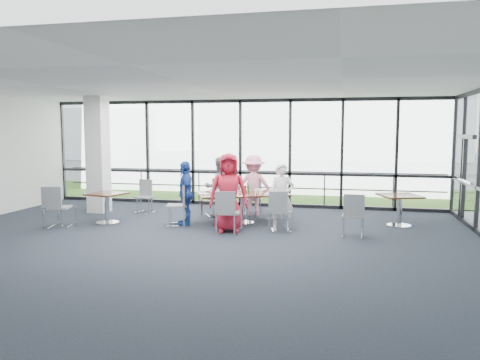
% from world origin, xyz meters
% --- Properties ---
extents(floor, '(12.00, 10.00, 0.02)m').
position_xyz_m(floor, '(0.00, 0.00, -0.01)').
color(floor, '#1B232B').
rests_on(floor, ground).
extents(ceiling, '(12.00, 10.00, 0.04)m').
position_xyz_m(ceiling, '(0.00, 0.00, 3.20)').
color(ceiling, silver).
rests_on(ceiling, ground).
extents(wall_front, '(12.00, 0.10, 3.20)m').
position_xyz_m(wall_front, '(0.00, -5.00, 1.60)').
color(wall_front, silver).
rests_on(wall_front, ground).
extents(curtain_wall_back, '(12.00, 0.10, 3.20)m').
position_xyz_m(curtain_wall_back, '(0.00, 5.00, 1.60)').
color(curtain_wall_back, white).
rests_on(curtain_wall_back, ground).
extents(exit_door, '(0.12, 1.60, 2.10)m').
position_xyz_m(exit_door, '(6.00, 3.75, 1.05)').
color(exit_door, black).
rests_on(exit_door, ground).
extents(structural_column, '(0.50, 0.50, 3.20)m').
position_xyz_m(structural_column, '(-3.60, 3.00, 1.60)').
color(structural_column, white).
rests_on(structural_column, ground).
extents(apron, '(80.00, 70.00, 0.02)m').
position_xyz_m(apron, '(0.00, 10.00, -0.02)').
color(apron, slate).
rests_on(apron, ground).
extents(grass_strip, '(80.00, 5.00, 0.01)m').
position_xyz_m(grass_strip, '(0.00, 8.00, 0.01)').
color(grass_strip, '#275116').
rests_on(grass_strip, ground).
extents(hangar_main, '(24.00, 10.00, 6.00)m').
position_xyz_m(hangar_main, '(4.00, 32.00, 3.00)').
color(hangar_main, white).
rests_on(hangar_main, ground).
extents(hangar_aux, '(10.00, 6.00, 4.00)m').
position_xyz_m(hangar_aux, '(-18.00, 28.00, 2.00)').
color(hangar_aux, white).
rests_on(hangar_aux, ground).
extents(guard_rail, '(12.00, 0.06, 0.06)m').
position_xyz_m(guard_rail, '(0.00, 5.60, 0.50)').
color(guard_rail, '#2D2D33').
rests_on(guard_rail, ground).
extents(main_table, '(2.43, 1.92, 0.75)m').
position_xyz_m(main_table, '(0.66, 2.30, 0.64)').
color(main_table, '#38150B').
rests_on(main_table, ground).
extents(side_table_left, '(0.95, 0.95, 0.75)m').
position_xyz_m(side_table_left, '(-2.59, 1.57, 0.62)').
color(side_table_left, '#38150B').
rests_on(side_table_left, ground).
extents(side_table_right, '(1.10, 1.10, 0.75)m').
position_xyz_m(side_table_right, '(4.37, 2.77, 0.63)').
color(side_table_right, '#38150B').
rests_on(side_table_right, ground).
extents(diner_near_left, '(0.98, 0.75, 1.77)m').
position_xyz_m(diner_near_left, '(0.54, 1.32, 0.89)').
color(diner_near_left, '#B8192E').
rests_on(diner_near_left, ground).
extents(diner_near_right, '(0.65, 0.54, 1.54)m').
position_xyz_m(diner_near_right, '(1.70, 1.68, 0.77)').
color(diner_near_right, white).
rests_on(diner_near_right, ground).
extents(diner_far_left, '(0.90, 0.80, 1.58)m').
position_xyz_m(diner_far_left, '(-0.12, 2.98, 0.79)').
color(diner_far_left, slate).
rests_on(diner_far_left, ground).
extents(diner_far_right, '(1.14, 0.76, 1.62)m').
position_xyz_m(diner_far_right, '(0.72, 3.36, 0.81)').
color(diner_far_right, pink).
rests_on(diner_far_right, ground).
extents(diner_end, '(0.83, 1.03, 1.55)m').
position_xyz_m(diner_end, '(-0.63, 1.77, 0.77)').
color(diner_end, '#1D4097').
rests_on(diner_end, ground).
extents(chair_main_nl, '(0.52, 0.52, 0.94)m').
position_xyz_m(chair_main_nl, '(0.61, 1.08, 0.47)').
color(chair_main_nl, slate).
rests_on(chair_main_nl, ground).
extents(chair_main_nr, '(0.53, 0.53, 0.91)m').
position_xyz_m(chair_main_nr, '(1.70, 1.58, 0.45)').
color(chair_main_nr, slate).
rests_on(chair_main_nr, ground).
extents(chair_main_fl, '(0.64, 0.64, 0.97)m').
position_xyz_m(chair_main_fl, '(-0.28, 3.13, 0.49)').
color(chair_main_fl, slate).
rests_on(chair_main_fl, ground).
extents(chair_main_fr, '(0.49, 0.49, 0.85)m').
position_xyz_m(chair_main_fr, '(0.64, 3.49, 0.43)').
color(chair_main_fr, slate).
rests_on(chair_main_fr, ground).
extents(chair_main_end, '(0.58, 0.58, 0.97)m').
position_xyz_m(chair_main_end, '(-0.82, 1.69, 0.48)').
color(chair_main_end, slate).
rests_on(chair_main_end, ground).
extents(chair_spare_la, '(0.58, 0.58, 0.96)m').
position_xyz_m(chair_spare_la, '(-3.40, 0.83, 0.48)').
color(chair_spare_la, slate).
rests_on(chair_spare_la, ground).
extents(chair_spare_lb, '(0.52, 0.52, 0.89)m').
position_xyz_m(chair_spare_lb, '(-2.29, 3.11, 0.45)').
color(chair_spare_lb, slate).
rests_on(chair_spare_lb, ground).
extents(chair_spare_r, '(0.47, 0.47, 0.92)m').
position_xyz_m(chair_spare_r, '(3.28, 1.35, 0.46)').
color(chair_spare_r, slate).
rests_on(chair_spare_r, ground).
extents(plate_nl, '(0.27, 0.27, 0.01)m').
position_xyz_m(plate_nl, '(0.28, 1.69, 0.76)').
color(plate_nl, white).
rests_on(plate_nl, main_table).
extents(plate_nr, '(0.28, 0.28, 0.01)m').
position_xyz_m(plate_nr, '(1.35, 2.24, 0.76)').
color(plate_nr, white).
rests_on(plate_nr, main_table).
extents(plate_fl, '(0.27, 0.27, 0.01)m').
position_xyz_m(plate_fl, '(0.01, 2.42, 0.76)').
color(plate_fl, white).
rests_on(plate_fl, main_table).
extents(plate_fr, '(0.24, 0.24, 0.01)m').
position_xyz_m(plate_fr, '(0.94, 2.88, 0.76)').
color(plate_fr, white).
rests_on(plate_fr, main_table).
extents(plate_end, '(0.28, 0.28, 0.01)m').
position_xyz_m(plate_end, '(-0.22, 1.90, 0.76)').
color(plate_end, white).
rests_on(plate_end, main_table).
extents(tumbler_a, '(0.07, 0.07, 0.15)m').
position_xyz_m(tumbler_a, '(0.54, 1.97, 0.82)').
color(tumbler_a, white).
rests_on(tumbler_a, main_table).
extents(tumbler_b, '(0.07, 0.07, 0.15)m').
position_xyz_m(tumbler_b, '(1.02, 2.20, 0.82)').
color(tumbler_b, white).
rests_on(tumbler_b, main_table).
extents(tumbler_c, '(0.07, 0.07, 0.13)m').
position_xyz_m(tumbler_c, '(0.56, 2.56, 0.82)').
color(tumbler_c, white).
rests_on(tumbler_c, main_table).
extents(tumbler_d, '(0.07, 0.07, 0.15)m').
position_xyz_m(tumbler_d, '(0.01, 1.79, 0.82)').
color(tumbler_d, white).
rests_on(tumbler_d, main_table).
extents(menu_a, '(0.35, 0.34, 0.00)m').
position_xyz_m(menu_a, '(0.77, 1.76, 0.75)').
color(menu_a, silver).
rests_on(menu_a, main_table).
extents(menu_b, '(0.32, 0.24, 0.00)m').
position_xyz_m(menu_b, '(1.68, 2.35, 0.75)').
color(menu_b, silver).
rests_on(menu_b, main_table).
extents(menu_c, '(0.31, 0.37, 0.00)m').
position_xyz_m(menu_c, '(0.63, 2.76, 0.75)').
color(menu_c, silver).
rests_on(menu_c, main_table).
extents(condiment_caddy, '(0.10, 0.07, 0.04)m').
position_xyz_m(condiment_caddy, '(0.69, 2.41, 0.77)').
color(condiment_caddy, black).
rests_on(condiment_caddy, main_table).
extents(ketchup_bottle, '(0.06, 0.06, 0.18)m').
position_xyz_m(ketchup_bottle, '(0.72, 2.32, 0.84)').
color(ketchup_bottle, '#A61519').
rests_on(ketchup_bottle, main_table).
extents(green_bottle, '(0.05, 0.05, 0.20)m').
position_xyz_m(green_bottle, '(0.79, 2.37, 0.85)').
color(green_bottle, '#236627').
rests_on(green_bottle, main_table).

